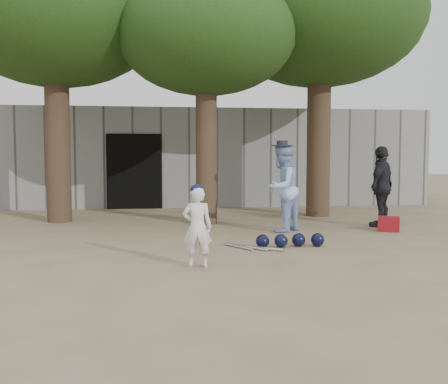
{
  "coord_description": "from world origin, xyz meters",
  "views": [
    {
      "loc": [
        -0.41,
        -7.05,
        1.52
      ],
      "look_at": [
        0.6,
        1.0,
        0.95
      ],
      "focal_mm": 40.0,
      "sensor_mm": 36.0,
      "label": 1
    }
  ],
  "objects": [
    {
      "name": "back_building",
      "position": [
        -0.0,
        10.33,
        1.5
      ],
      "size": [
        16.0,
        5.24,
        3.0
      ],
      "color": "gray",
      "rests_on": "ground"
    },
    {
      "name": "bat_pile",
      "position": [
        1.03,
        0.99,
        0.03
      ],
      "size": [
        0.9,
        0.77,
        0.06
      ],
      "color": "#AFB1B6",
      "rests_on": "ground"
    },
    {
      "name": "tree_row",
      "position": [
        0.74,
        5.02,
        4.69
      ],
      "size": [
        11.4,
        5.8,
        6.69
      ],
      "color": "brown",
      "rests_on": "ground"
    },
    {
      "name": "spectator_dark",
      "position": [
        4.34,
        3.26,
        0.88
      ],
      "size": [
        1.03,
        1.03,
        1.76
      ],
      "primitive_type": "imported",
      "rotation": [
        0.0,
        0.0,
        3.93
      ],
      "color": "black",
      "rests_on": "ground"
    },
    {
      "name": "helmet_row",
      "position": [
        1.74,
        1.08,
        0.12
      ],
      "size": [
        1.19,
        0.31,
        0.23
      ],
      "color": "black",
      "rests_on": "ground"
    },
    {
      "name": "ground",
      "position": [
        0.0,
        0.0,
        0.0
      ],
      "size": [
        70.0,
        70.0,
        0.0
      ],
      "primitive_type": "plane",
      "color": "#937C5E",
      "rests_on": "ground"
    },
    {
      "name": "red_bag",
      "position": [
        4.2,
        2.6,
        0.15
      ],
      "size": [
        0.51,
        0.46,
        0.3
      ],
      "primitive_type": "cube",
      "rotation": [
        0.0,
        0.0,
        -0.42
      ],
      "color": "maroon",
      "rests_on": "ground"
    },
    {
      "name": "spectator_blue",
      "position": [
        2.01,
        2.81,
        0.89
      ],
      "size": [
        1.08,
        1.09,
        1.78
      ],
      "primitive_type": "imported",
      "rotation": [
        0.0,
        0.0,
        3.96
      ],
      "color": "#99B6ED",
      "rests_on": "ground"
    },
    {
      "name": "boy_player",
      "position": [
        0.07,
        -0.24,
        0.56
      ],
      "size": [
        0.43,
        0.31,
        1.11
      ],
      "primitive_type": "imported",
      "rotation": [
        0.0,
        0.0,
        3.03
      ],
      "color": "white",
      "rests_on": "ground"
    }
  ]
}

